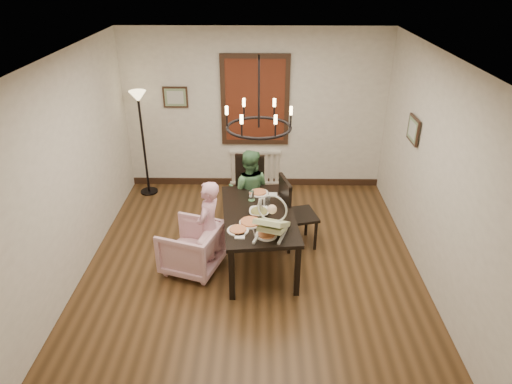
{
  "coord_description": "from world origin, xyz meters",
  "views": [
    {
      "loc": [
        0.13,
        -5.1,
        3.78
      ],
      "look_at": [
        0.05,
        0.16,
        1.05
      ],
      "focal_mm": 32.0,
      "sensor_mm": 36.0,
      "label": 1
    }
  ],
  "objects_px": {
    "floor_lamp": "(144,145)",
    "elderly_woman": "(209,234)",
    "chair_far": "(247,190)",
    "drinking_glass": "(260,211)",
    "chair_right": "(299,212)",
    "seated_man": "(249,197)",
    "armchair": "(192,248)",
    "dining_table": "(259,218)",
    "baby_bouncer": "(272,221)"
  },
  "relations": [
    {
      "from": "seated_man",
      "to": "baby_bouncer",
      "type": "relative_size",
      "value": 2.0
    },
    {
      "from": "chair_right",
      "to": "floor_lamp",
      "type": "xyz_separation_m",
      "value": [
        -2.56,
        1.61,
        0.35
      ]
    },
    {
      "from": "dining_table",
      "to": "seated_man",
      "type": "bearing_deg",
      "value": 93.59
    },
    {
      "from": "chair_right",
      "to": "drinking_glass",
      "type": "distance_m",
      "value": 0.8
    },
    {
      "from": "chair_right",
      "to": "drinking_glass",
      "type": "bearing_deg",
      "value": 118.0
    },
    {
      "from": "chair_right",
      "to": "armchair",
      "type": "height_order",
      "value": "chair_right"
    },
    {
      "from": "chair_far",
      "to": "floor_lamp",
      "type": "relative_size",
      "value": 0.58
    },
    {
      "from": "chair_right",
      "to": "baby_bouncer",
      "type": "distance_m",
      "value": 1.09
    },
    {
      "from": "chair_far",
      "to": "floor_lamp",
      "type": "xyz_separation_m",
      "value": [
        -1.8,
        0.93,
        0.38
      ]
    },
    {
      "from": "drinking_glass",
      "to": "floor_lamp",
      "type": "xyz_separation_m",
      "value": [
        -2.01,
        2.12,
        0.07
      ]
    },
    {
      "from": "floor_lamp",
      "to": "elderly_woman",
      "type": "bearing_deg",
      "value": -58.7
    },
    {
      "from": "armchair",
      "to": "chair_far",
      "type": "bearing_deg",
      "value": 170.02
    },
    {
      "from": "armchair",
      "to": "seated_man",
      "type": "relative_size",
      "value": 0.67
    },
    {
      "from": "chair_right",
      "to": "elderly_woman",
      "type": "height_order",
      "value": "chair_right"
    },
    {
      "from": "drinking_glass",
      "to": "chair_right",
      "type": "bearing_deg",
      "value": 42.64
    },
    {
      "from": "drinking_glass",
      "to": "baby_bouncer",
      "type": "bearing_deg",
      "value": -71.4
    },
    {
      "from": "chair_right",
      "to": "elderly_woman",
      "type": "distance_m",
      "value": 1.35
    },
    {
      "from": "armchair",
      "to": "chair_right",
      "type": "bearing_deg",
      "value": 131.21
    },
    {
      "from": "seated_man",
      "to": "baby_bouncer",
      "type": "bearing_deg",
      "value": 107.59
    },
    {
      "from": "dining_table",
      "to": "drinking_glass",
      "type": "height_order",
      "value": "drinking_glass"
    },
    {
      "from": "elderly_woman",
      "to": "drinking_glass",
      "type": "bearing_deg",
      "value": 115.1
    },
    {
      "from": "dining_table",
      "to": "armchair",
      "type": "relative_size",
      "value": 2.38
    },
    {
      "from": "chair_right",
      "to": "dining_table",
      "type": "bearing_deg",
      "value": 112.19
    },
    {
      "from": "floor_lamp",
      "to": "dining_table",
      "type": "bearing_deg",
      "value": -45.77
    },
    {
      "from": "seated_man",
      "to": "elderly_woman",
      "type": "bearing_deg",
      "value": 68.63
    },
    {
      "from": "baby_bouncer",
      "to": "dining_table",
      "type": "bearing_deg",
      "value": 126.07
    },
    {
      "from": "drinking_glass",
      "to": "floor_lamp",
      "type": "relative_size",
      "value": 0.08
    },
    {
      "from": "armchair",
      "to": "seated_man",
      "type": "height_order",
      "value": "seated_man"
    },
    {
      "from": "chair_right",
      "to": "seated_man",
      "type": "xyz_separation_m",
      "value": [
        -0.72,
        0.43,
        -0.01
      ]
    },
    {
      "from": "dining_table",
      "to": "elderly_woman",
      "type": "distance_m",
      "value": 0.68
    },
    {
      "from": "chair_far",
      "to": "drinking_glass",
      "type": "height_order",
      "value": "chair_far"
    },
    {
      "from": "chair_far",
      "to": "armchair",
      "type": "xyz_separation_m",
      "value": [
        -0.7,
        -1.3,
        -0.19
      ]
    },
    {
      "from": "armchair",
      "to": "floor_lamp",
      "type": "relative_size",
      "value": 0.4
    },
    {
      "from": "armchair",
      "to": "elderly_woman",
      "type": "height_order",
      "value": "elderly_woman"
    },
    {
      "from": "armchair",
      "to": "drinking_glass",
      "type": "distance_m",
      "value": 1.05
    },
    {
      "from": "dining_table",
      "to": "drinking_glass",
      "type": "bearing_deg",
      "value": -79.56
    },
    {
      "from": "chair_far",
      "to": "seated_man",
      "type": "xyz_separation_m",
      "value": [
        0.04,
        -0.25,
        0.02
      ]
    },
    {
      "from": "dining_table",
      "to": "chair_far",
      "type": "relative_size",
      "value": 1.65
    },
    {
      "from": "chair_right",
      "to": "armchair",
      "type": "bearing_deg",
      "value": 98.13
    },
    {
      "from": "chair_far",
      "to": "armchair",
      "type": "distance_m",
      "value": 1.49
    },
    {
      "from": "chair_right",
      "to": "drinking_glass",
      "type": "xyz_separation_m",
      "value": [
        -0.55,
        -0.51,
        0.29
      ]
    },
    {
      "from": "chair_right",
      "to": "baby_bouncer",
      "type": "relative_size",
      "value": 2.02
    },
    {
      "from": "dining_table",
      "to": "elderly_woman",
      "type": "height_order",
      "value": "elderly_woman"
    },
    {
      "from": "armchair",
      "to": "baby_bouncer",
      "type": "bearing_deg",
      "value": 91.44
    },
    {
      "from": "chair_right",
      "to": "armchair",
      "type": "xyz_separation_m",
      "value": [
        -1.46,
        -0.61,
        -0.22
      ]
    },
    {
      "from": "dining_table",
      "to": "chair_right",
      "type": "relative_size",
      "value": 1.58
    },
    {
      "from": "armchair",
      "to": "seated_man",
      "type": "distance_m",
      "value": 1.29
    },
    {
      "from": "chair_far",
      "to": "elderly_woman",
      "type": "height_order",
      "value": "elderly_woman"
    },
    {
      "from": "chair_right",
      "to": "drinking_glass",
      "type": "relative_size",
      "value": 8.0
    },
    {
      "from": "chair_right",
      "to": "seated_man",
      "type": "relative_size",
      "value": 1.01
    }
  ]
}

